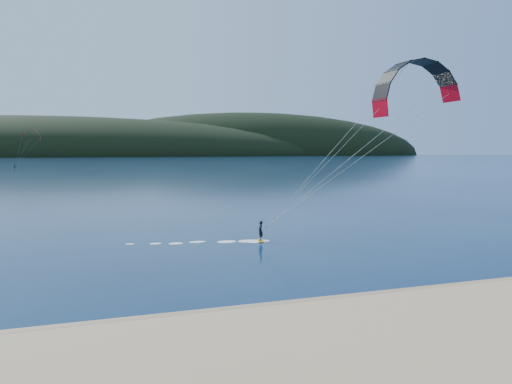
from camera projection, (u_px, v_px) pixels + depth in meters
ground at (276, 357)px, 17.40m from camera, size 1800.00×1800.00×0.00m
wet_sand at (239, 315)px, 21.64m from camera, size 220.00×2.50×0.10m
headland at (94, 156)px, 721.24m from camera, size 1200.00×310.00×140.00m
kitesurfer_near at (405, 111)px, 35.95m from camera, size 23.88×9.41×14.80m
kitesurfer_far at (31, 139)px, 197.85m from camera, size 11.21×5.82×14.48m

